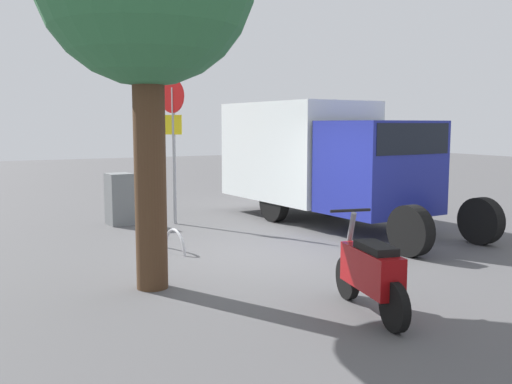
% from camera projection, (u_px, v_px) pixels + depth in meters
% --- Properties ---
extents(ground_plane, '(60.00, 60.00, 0.00)m').
position_uv_depth(ground_plane, '(268.00, 256.00, 9.95)').
color(ground_plane, '#4E4D4F').
extents(box_truck_near, '(7.09, 2.70, 2.80)m').
position_uv_depth(box_truck_near, '(322.00, 155.00, 13.33)').
color(box_truck_near, black).
rests_on(box_truck_near, ground).
extents(motorcycle, '(1.79, 0.69, 1.20)m').
position_uv_depth(motorcycle, '(371.00, 272.00, 6.84)').
color(motorcycle, black).
rests_on(motorcycle, ground).
extents(stop_sign, '(0.71, 0.33, 3.29)m').
position_uv_depth(stop_sign, '(173.00, 128.00, 12.93)').
color(stop_sign, '#9E9EA3').
rests_on(stop_sign, ground).
extents(utility_cabinet, '(0.60, 0.57, 1.17)m').
position_uv_depth(utility_cabinet, '(119.00, 199.00, 13.04)').
color(utility_cabinet, slate).
rests_on(utility_cabinet, ground).
extents(bike_rack_hoop, '(0.85, 0.12, 0.85)m').
position_uv_depth(bike_rack_hoop, '(175.00, 252.00, 10.30)').
color(bike_rack_hoop, '#B7B7BC').
rests_on(bike_rack_hoop, ground).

